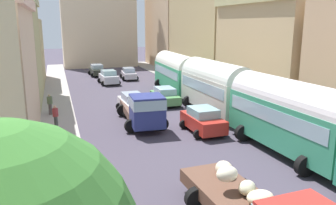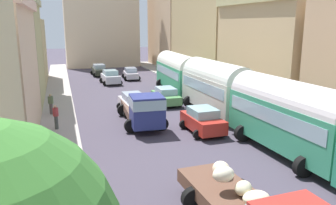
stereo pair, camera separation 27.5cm
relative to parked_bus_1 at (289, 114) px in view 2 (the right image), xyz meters
The scene contains 21 objects.
ground_plane 12.59m from the parked_bus_1, 111.80° to the left, with size 154.00×154.00×0.00m, color #443D4B.
sidewalk_left 16.66m from the parked_bus_1, 135.86° to the left, with size 2.50×70.00×0.14m, color #ADA39E.
sidewalk_right 12.01m from the parked_bus_1, 77.02° to the left, with size 2.50×70.00×0.14m, color #999691.
building_left_3 23.73m from the parked_bus_1, 130.35° to the left, with size 4.82×9.88×9.16m.
building_left_4 32.80m from the parked_bus_1, 119.42° to the left, with size 5.99×9.97×7.48m.
building_right_2 13.23m from the parked_bus_1, 58.32° to the left, with size 6.45×11.85×9.30m.
building_right_3 25.66m from the parked_bus_1, 76.47° to the left, with size 4.49×14.62×11.87m.
building_right_4 39.88m from the parked_bus_1, 80.12° to the left, with size 6.38×13.21×13.40m.
distant_church 44.20m from the parked_bus_1, 96.01° to the left, with size 11.74×7.11×20.67m.
parked_bus_1 is the anchor object (origin of this frame).
parked_bus_2 9.00m from the parked_bus_1, 90.00° to the left, with size 3.46×8.10×4.16m.
parked_bus_3 18.00m from the parked_bus_1, 90.00° to the left, with size 3.44×8.99×4.02m.
cargo_truck_1 9.67m from the parked_bus_1, 130.32° to the left, with size 3.20×7.25×2.47m.
car_0 12.86m from the parked_bus_1, 118.64° to the left, with size 2.32×4.22×1.59m.
car_1 25.85m from the parked_bus_1, 103.27° to the left, with size 2.43×3.79×1.66m.
car_2 32.87m from the parked_bus_1, 101.33° to the left, with size 2.29×4.12×1.57m.
car_4 5.82m from the parked_bus_1, 120.36° to the left, with size 2.41×3.74×1.65m.
car_5 13.58m from the parked_bus_1, 101.86° to the left, with size 2.27×4.01×1.51m.
car_6 27.99m from the parked_bus_1, 96.07° to the left, with size 2.24×3.80×1.51m.
pedestrian_0 17.46m from the parked_bus_1, 135.29° to the left, with size 0.53×0.53×1.74m.
pedestrian_1 14.51m from the parked_bus_1, 145.96° to the left, with size 0.52×0.52×1.78m.
Camera 2 is at (-6.85, 0.81, 6.97)m, focal length 36.21 mm.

